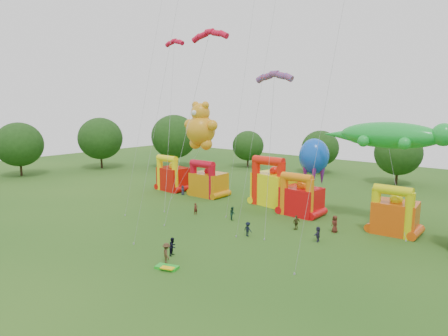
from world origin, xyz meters
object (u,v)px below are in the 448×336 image
Objects in this scene: bouncy_castle_2 at (273,186)px; gecko_kite at (393,164)px; spectator_0 at (183,190)px; bouncy_castle_0 at (172,177)px; octopus_kite at (311,170)px; spectator_4 at (296,223)px; teddy_bear_kite at (196,141)px.

gecko_kite reaches higher than bouncy_castle_2.
bouncy_castle_0 is at bearing 164.78° from spectator_0.
spectator_4 is (3.32, -9.75, -4.55)m from octopus_kite.
gecko_kite is 12.89m from spectator_4.
bouncy_castle_0 is 8.48m from teddy_bear_kite.
octopus_kite is 20.98m from spectator_0.
teddy_bear_kite reaches higher than bouncy_castle_2.
teddy_bear_kite reaches higher than bouncy_castle_0.
spectator_4 is at bearing -71.21° from octopus_kite.
gecko_kite is 8.80× the size of spectator_4.
octopus_kite is 5.68× the size of spectator_4.
gecko_kite is at bearing 10.91° from spectator_0.
teddy_bear_kite is at bearing 49.16° from spectator_0.
spectator_0 is at bearing -20.40° from bouncy_castle_0.
spectator_4 is at bearing -44.06° from bouncy_castle_2.
bouncy_castle_0 is 27.64m from spectator_4.
bouncy_castle_0 is at bearing -83.47° from spectator_4.
spectator_4 is at bearing -137.50° from gecko_kite.
octopus_kite is at bearing 168.49° from gecko_kite.
bouncy_castle_2 reaches higher than bouncy_castle_0.
bouncy_castle_0 reaches higher than spectator_0.
spectator_0 is at bearing -136.01° from teddy_bear_kite.
bouncy_castle_0 is 24.21m from octopus_kite.
spectator_4 is at bearing -15.34° from teddy_bear_kite.
teddy_bear_kite reaches higher than gecko_kite.
bouncy_castle_0 is at bearing -177.30° from gecko_kite.
bouncy_castle_2 reaches higher than spectator_4.
gecko_kite is at bearing -11.51° from octopus_kite.
teddy_bear_kite is at bearing -169.21° from bouncy_castle_2.
teddy_bear_kite is 9.76× the size of spectator_0.
bouncy_castle_2 is 17.41m from gecko_kite.
octopus_kite is at bearing 9.54° from bouncy_castle_0.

